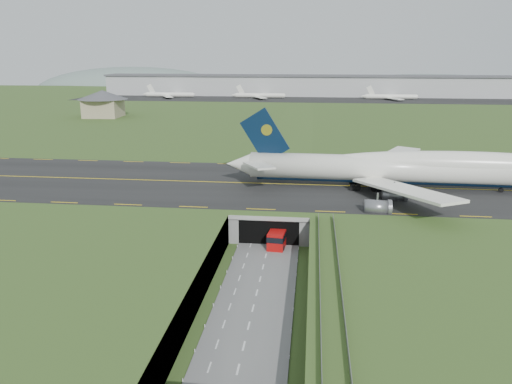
# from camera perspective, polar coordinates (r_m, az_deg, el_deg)

# --- Properties ---
(ground) EXTENTS (900.00, 900.00, 0.00)m
(ground) POSITION_cam_1_polar(r_m,az_deg,el_deg) (92.16, 1.00, -7.91)
(ground) COLOR #375020
(ground) RESTS_ON ground
(airfield_deck) EXTENTS (800.00, 800.00, 6.00)m
(airfield_deck) POSITION_cam_1_polar(r_m,az_deg,el_deg) (91.01, 1.01, -6.18)
(airfield_deck) COLOR gray
(airfield_deck) RESTS_ON ground
(trench_road) EXTENTS (12.00, 75.00, 0.20)m
(trench_road) POSITION_cam_1_polar(r_m,az_deg,el_deg) (85.32, 0.51, -9.84)
(trench_road) COLOR slate
(trench_road) RESTS_ON ground
(taxiway) EXTENTS (800.00, 44.00, 0.18)m
(taxiway) POSITION_cam_1_polar(r_m,az_deg,el_deg) (121.37, 2.53, 0.91)
(taxiway) COLOR black
(taxiway) RESTS_ON airfield_deck
(tunnel_portal) EXTENTS (17.00, 22.30, 6.00)m
(tunnel_portal) POSITION_cam_1_polar(r_m,az_deg,el_deg) (106.56, 1.88, -2.71)
(tunnel_portal) COLOR gray
(tunnel_portal) RESTS_ON ground
(guideway) EXTENTS (3.00, 53.00, 7.05)m
(guideway) POSITION_cam_1_polar(r_m,az_deg,el_deg) (72.27, 8.38, -10.33)
(guideway) COLOR #A8A8A3
(guideway) RESTS_ON ground
(jumbo_jet) EXTENTS (88.27, 57.89, 19.15)m
(jumbo_jet) POSITION_cam_1_polar(r_m,az_deg,el_deg) (120.86, 17.67, 2.59)
(jumbo_jet) COLOR white
(jumbo_jet) RESTS_ON ground
(shuttle_tram) EXTENTS (4.02, 8.70, 3.41)m
(shuttle_tram) POSITION_cam_1_polar(r_m,az_deg,el_deg) (98.85, 2.58, -5.10)
(shuttle_tram) COLOR #AE0C0B
(shuttle_tram) RESTS_ON ground
(service_building) EXTENTS (25.85, 25.85, 13.34)m
(service_building) POSITION_cam_1_polar(r_m,az_deg,el_deg) (263.94, -17.09, 9.88)
(service_building) COLOR tan
(service_building) RESTS_ON ground
(cargo_terminal) EXTENTS (320.00, 67.00, 15.60)m
(cargo_terminal) POSITION_cam_1_polar(r_m,az_deg,el_deg) (384.37, 5.40, 12.04)
(cargo_terminal) COLOR #B2B2B2
(cargo_terminal) RESTS_ON ground
(distant_hills) EXTENTS (700.00, 91.00, 60.00)m
(distant_hills) POSITION_cam_1_polar(r_m,az_deg,el_deg) (518.87, 12.96, 10.61)
(distant_hills) COLOR slate
(distant_hills) RESTS_ON ground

